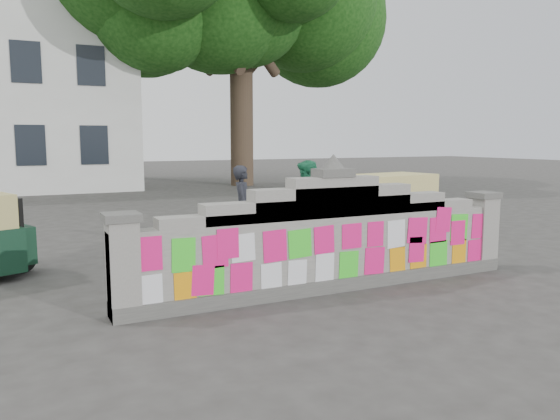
% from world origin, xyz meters
% --- Properties ---
extents(ground, '(100.00, 100.00, 0.00)m').
position_xyz_m(ground, '(0.00, 0.00, 0.00)').
color(ground, '#383533').
rests_on(ground, ground).
extents(parapet_wall, '(6.48, 0.44, 2.01)m').
position_xyz_m(parapet_wall, '(-0.00, -0.01, 0.75)').
color(parapet_wall, '#4C4C49').
rests_on(parapet_wall, ground).
extents(cyclist_bike, '(1.78, 1.23, 0.88)m').
position_xyz_m(cyclist_bike, '(-0.38, 2.51, 0.44)').
color(cyclist_bike, black).
rests_on(cyclist_bike, ground).
extents(cyclist_rider, '(0.55, 0.65, 1.50)m').
position_xyz_m(cyclist_rider, '(-0.38, 2.51, 0.75)').
color(cyclist_rider, '#212229').
rests_on(cyclist_rider, ground).
extents(pedestrian, '(0.89, 1.03, 1.82)m').
position_xyz_m(pedestrian, '(0.95, 2.42, 0.91)').
color(pedestrian, '#227F53').
rests_on(pedestrian, ground).
extents(rickshaw_right, '(2.64, 1.52, 1.42)m').
position_xyz_m(rickshaw_right, '(3.62, 3.40, 0.74)').
color(rickshaw_right, black).
rests_on(rickshaw_right, ground).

